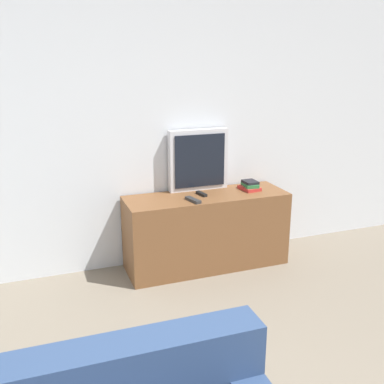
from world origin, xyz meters
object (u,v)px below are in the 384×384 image
object	(u,v)px
television	(198,160)
remote_secondary	(193,200)
tv_stand	(206,231)
book_stack	(250,186)
remote_on_stand	(201,194)

from	to	relation	value
television	remote_secondary	xyz separation A→B (m)	(-0.17, -0.32, -0.27)
remote_secondary	tv_stand	bearing A→B (deg)	35.59
television	book_stack	world-z (taller)	television
tv_stand	remote_on_stand	distance (m)	0.35
television	remote_secondary	size ratio (longest dim) A/B	2.94
tv_stand	remote_secondary	xyz separation A→B (m)	(-0.18, -0.13, 0.35)
book_stack	remote_on_stand	bearing A→B (deg)	-178.91
tv_stand	remote_on_stand	xyz separation A→B (m)	(-0.04, 0.02, 0.35)
tv_stand	remote_secondary	distance (m)	0.41
tv_stand	remote_secondary	size ratio (longest dim) A/B	7.69
remote_on_stand	remote_secondary	size ratio (longest dim) A/B	0.77
book_stack	remote_secondary	distance (m)	0.63
book_stack	remote_secondary	size ratio (longest dim) A/B	1.09
tv_stand	remote_secondary	bearing A→B (deg)	-144.41
book_stack	remote_on_stand	world-z (taller)	book_stack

